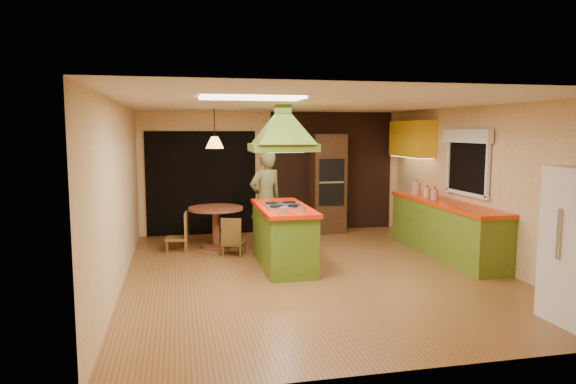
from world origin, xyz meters
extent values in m
plane|color=#905D2F|center=(0.00, 0.00, 0.00)|extent=(6.50, 6.50, 0.00)
plane|color=beige|center=(0.00, 3.25, 1.25)|extent=(5.50, 0.00, 5.50)
plane|color=beige|center=(0.00, -3.25, 1.25)|extent=(5.50, 0.00, 5.50)
plane|color=beige|center=(-2.75, 0.00, 1.25)|extent=(0.00, 6.50, 6.50)
plane|color=beige|center=(2.75, 0.00, 1.25)|extent=(0.00, 6.50, 6.50)
plane|color=silver|center=(0.00, 0.00, 2.50)|extent=(6.50, 6.50, 0.00)
cube|color=#381E14|center=(1.25, 3.23, 1.25)|extent=(2.64, 0.03, 2.50)
cube|color=black|center=(-1.50, 3.23, 1.05)|extent=(2.20, 0.03, 2.10)
cube|color=olive|center=(2.45, 0.60, 0.43)|extent=(0.58, 3.00, 0.86)
cube|color=#E53807|center=(2.45, 0.60, 0.89)|extent=(0.62, 3.05, 0.06)
cube|color=yellow|center=(2.57, 2.20, 1.95)|extent=(0.34, 1.40, 0.70)
cube|color=black|center=(2.72, 0.40, 1.55)|extent=(0.03, 1.16, 0.96)
cube|color=white|center=(2.67, 0.40, 2.02)|extent=(0.10, 1.35, 0.22)
cube|color=white|center=(-1.10, -1.20, 2.48)|extent=(1.20, 0.60, 0.03)
cube|color=#567D1F|center=(-0.38, 0.48, 0.44)|extent=(0.72, 1.82, 0.89)
cube|color=#F52408|center=(-0.38, 0.48, 0.92)|extent=(0.78, 1.90, 0.06)
cube|color=silver|center=(-0.38, 0.48, 0.96)|extent=(0.56, 0.80, 0.02)
cube|color=#4D681A|center=(-0.38, 0.48, 1.85)|extent=(1.01, 0.73, 0.12)
pyramid|color=#4D681A|center=(-0.38, 0.48, 2.36)|extent=(1.01, 0.73, 0.45)
cube|color=#4D681A|center=(-0.38, 0.48, 2.43)|extent=(0.22, 0.22, 0.14)
imported|color=brown|center=(-0.43, 1.77, 0.89)|extent=(0.76, 0.64, 1.77)
cube|color=#4A2E18|center=(1.07, 2.95, 1.02)|extent=(0.68, 0.58, 2.04)
cube|color=black|center=(1.07, 2.65, 1.32)|extent=(0.53, 0.02, 0.45)
cube|color=black|center=(1.07, 2.65, 0.82)|extent=(0.53, 0.02, 0.45)
cylinder|color=brown|center=(-1.31, 1.98, 0.71)|extent=(0.98, 0.98, 0.05)
cylinder|color=brown|center=(-1.31, 1.98, 0.37)|extent=(0.14, 0.14, 0.69)
cylinder|color=brown|center=(-1.31, 1.98, 0.03)|extent=(0.55, 0.55, 0.05)
cone|color=#FF9E3F|center=(-1.31, 1.98, 1.90)|extent=(0.39, 0.39, 0.21)
cylinder|color=beige|center=(2.40, 1.60, 1.04)|extent=(0.20, 0.20, 0.24)
cylinder|color=beige|center=(2.40, 1.17, 1.01)|extent=(0.16, 0.16, 0.18)
cylinder|color=beige|center=(2.40, 0.89, 1.01)|extent=(0.18, 0.18, 0.18)
camera|label=1|loc=(-1.97, -7.23, 2.10)|focal=32.00mm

